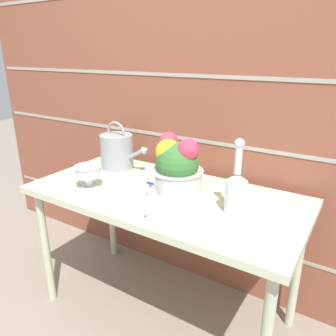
{
  "coord_description": "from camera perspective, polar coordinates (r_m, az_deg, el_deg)",
  "views": [
    {
      "loc": [
        0.82,
        -1.26,
        1.4
      ],
      "look_at": [
        0.0,
        0.03,
        0.86
      ],
      "focal_mm": 35.0,
      "sensor_mm": 36.0,
      "label": 1
    }
  ],
  "objects": [
    {
      "name": "flower_planter",
      "position": [
        1.62,
        1.5,
        0.29
      ],
      "size": [
        0.27,
        0.27,
        0.29
      ],
      "color": "#BCBCC1",
      "rests_on": "patio_table"
    },
    {
      "name": "brick_wall",
      "position": [
        1.9,
        6.46,
        10.25
      ],
      "size": [
        3.6,
        0.08,
        2.2
      ],
      "color": "brown",
      "rests_on": "ground_plane"
    },
    {
      "name": "patio_table",
      "position": [
        1.67,
        -0.62,
        -6.48
      ],
      "size": [
        1.37,
        0.68,
        0.74
      ],
      "color": "beige",
      "rests_on": "ground_plane"
    },
    {
      "name": "crystal_pedestal_bowl",
      "position": [
        1.71,
        -13.74,
        -0.89
      ],
      "size": [
        0.14,
        0.14,
        0.12
      ],
      "color": "silver",
      "rests_on": "patio_table"
    },
    {
      "name": "watering_can",
      "position": [
        1.98,
        -8.83,
        2.97
      ],
      "size": [
        0.34,
        0.19,
        0.28
      ],
      "color": "#93999E",
      "rests_on": "patio_table"
    },
    {
      "name": "glass_decanter",
      "position": [
        1.43,
        11.79,
        -3.69
      ],
      "size": [
        0.09,
        0.09,
        0.33
      ],
      "color": "silver",
      "rests_on": "patio_table"
    },
    {
      "name": "ground_plane",
      "position": [
        2.05,
        -0.55,
        -23.52
      ],
      "size": [
        12.0,
        12.0,
        0.0
      ],
      "primitive_type": "plane",
      "color": "gray"
    },
    {
      "name": "fallen_petal",
      "position": [
        1.41,
        -3.98,
        -8.36
      ],
      "size": [
        0.01,
        0.01,
        0.01
      ],
      "color": "#E03856",
      "rests_on": "patio_table"
    },
    {
      "name": "figurine_vase",
      "position": [
        1.52,
        -2.77,
        -3.74
      ],
      "size": [
        0.06,
        0.06,
        0.15
      ],
      "color": "white",
      "rests_on": "patio_table"
    }
  ]
}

